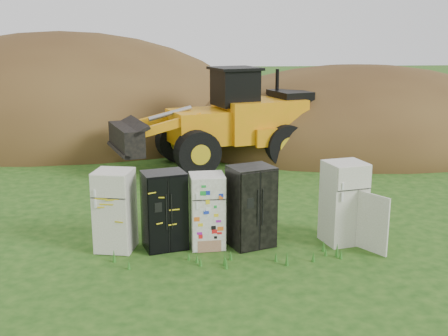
% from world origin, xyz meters
% --- Properties ---
extents(ground, '(120.00, 120.00, 0.00)m').
position_xyz_m(ground, '(0.00, 0.00, 0.00)').
color(ground, '#1A4312').
rests_on(ground, ground).
extents(fridge_leftmost, '(0.90, 0.88, 1.72)m').
position_xyz_m(fridge_leftmost, '(-2.50, 0.04, 0.86)').
color(fridge_leftmost, white).
rests_on(fridge_leftmost, ground).
extents(fridge_black_side, '(1.02, 0.89, 1.67)m').
position_xyz_m(fridge_black_side, '(-1.47, 0.03, 0.83)').
color(fridge_black_side, black).
rests_on(fridge_black_side, ground).
extents(fridge_sticker, '(0.75, 0.70, 1.60)m').
position_xyz_m(fridge_sticker, '(-0.57, 0.01, 0.80)').
color(fridge_sticker, white).
rests_on(fridge_sticker, ground).
extents(fridge_dark_mid, '(1.09, 0.99, 1.75)m').
position_xyz_m(fridge_dark_mid, '(0.37, 0.00, 0.88)').
color(fridge_dark_mid, black).
rests_on(fridge_dark_mid, ground).
extents(fridge_open_door, '(0.96, 0.92, 1.80)m').
position_xyz_m(fridge_open_door, '(2.41, 0.01, 0.90)').
color(fridge_open_door, white).
rests_on(fridge_open_door, ground).
extents(wheel_loader, '(7.36, 4.67, 3.31)m').
position_xyz_m(wheel_loader, '(0.09, 7.43, 1.66)').
color(wheel_loader, orange).
rests_on(wheel_loader, ground).
extents(dirt_mound_right, '(15.40, 11.30, 6.33)m').
position_xyz_m(dirt_mound_right, '(6.43, 11.25, 0.00)').
color(dirt_mound_right, '#402A14').
rests_on(dirt_mound_right, ground).
extents(dirt_mound_left, '(17.70, 13.27, 8.98)m').
position_xyz_m(dirt_mound_left, '(-6.11, 14.38, 0.00)').
color(dirt_mound_left, '#402A14').
rests_on(dirt_mound_left, ground).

